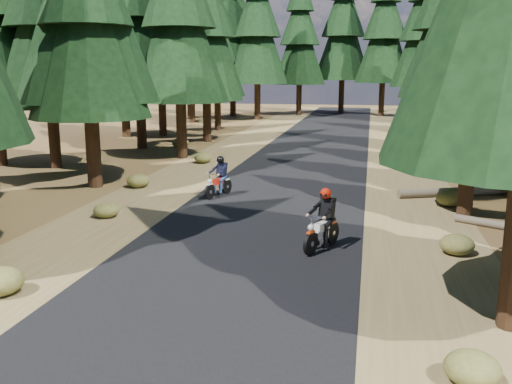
% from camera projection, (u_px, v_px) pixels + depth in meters
% --- Properties ---
extents(ground, '(120.00, 120.00, 0.00)m').
position_uv_depth(ground, '(245.00, 246.00, 14.73)').
color(ground, '#4E341B').
rests_on(ground, ground).
extents(road, '(6.00, 100.00, 0.01)m').
position_uv_depth(road, '(276.00, 202.00, 19.52)').
color(road, black).
rests_on(road, ground).
extents(shoulder_l, '(3.20, 100.00, 0.01)m').
position_uv_depth(shoulder_l, '(149.00, 196.00, 20.40)').
color(shoulder_l, brown).
rests_on(shoulder_l, ground).
extents(shoulder_r, '(3.20, 100.00, 0.01)m').
position_uv_depth(shoulder_r, '(415.00, 208.00, 18.63)').
color(shoulder_r, brown).
rests_on(shoulder_r, ground).
extents(pine_forest, '(34.59, 55.08, 16.32)m').
position_uv_depth(pine_forest, '(322.00, 9.00, 33.23)').
color(pine_forest, black).
rests_on(pine_forest, ground).
extents(log_near, '(5.19, 2.31, 0.32)m').
position_uv_depth(log_near, '(470.00, 191.00, 20.51)').
color(log_near, '#4C4233').
rests_on(log_near, ground).
extents(understory_shrubs, '(16.34, 32.71, 0.65)m').
position_uv_depth(understory_shrubs, '(312.00, 185.00, 21.11)').
color(understory_shrubs, '#474C1E').
rests_on(understory_shrubs, ground).
extents(rider_lead, '(1.18, 1.81, 1.56)m').
position_uv_depth(rider_lead, '(322.00, 230.00, 14.28)').
color(rider_lead, white).
rests_on(rider_lead, road).
extents(rider_follow, '(1.01, 1.68, 1.44)m').
position_uv_depth(rider_follow, '(218.00, 183.00, 20.24)').
color(rider_follow, '#AA170B').
rests_on(rider_follow, road).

